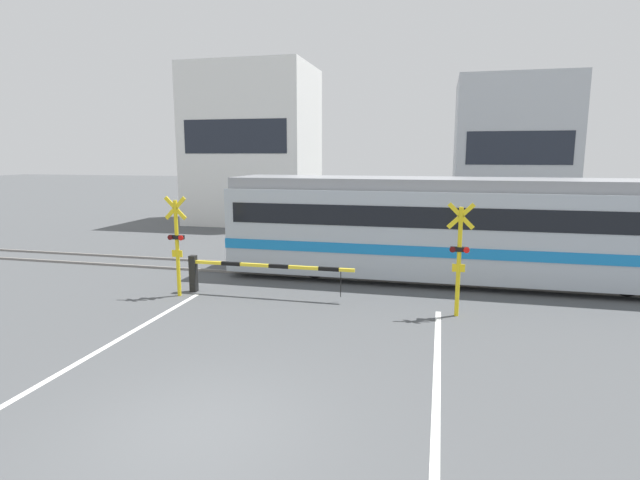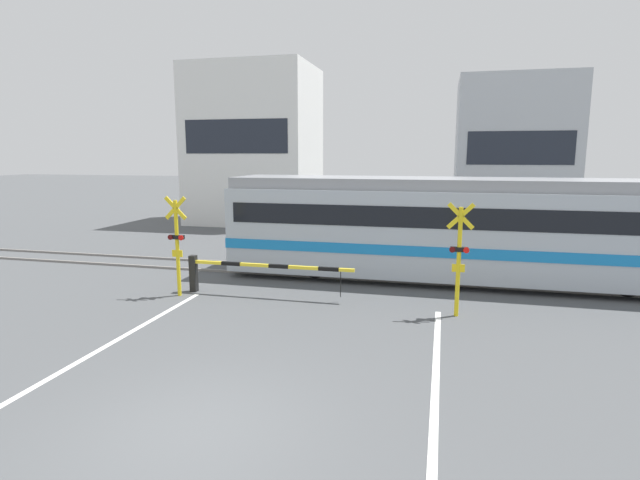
{
  "view_description": "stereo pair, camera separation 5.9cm",
  "coord_description": "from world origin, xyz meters",
  "px_view_note": "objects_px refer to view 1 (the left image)",
  "views": [
    {
      "loc": [
        3.41,
        -6.25,
        4.11
      ],
      "look_at": [
        0.0,
        7.89,
        1.6
      ],
      "focal_mm": 28.0,
      "sensor_mm": 36.0,
      "label": 1
    },
    {
      "loc": [
        3.47,
        -6.23,
        4.11
      ],
      "look_at": [
        0.0,
        7.89,
        1.6
      ],
      "focal_mm": 28.0,
      "sensor_mm": 36.0,
      "label": 2
    }
  ],
  "objects_px": {
    "crossing_barrier_far": "(408,241)",
    "crossing_signal_right": "(459,254)",
    "crossing_signal_left": "(177,242)",
    "commuter_train": "(461,227)",
    "crossing_barrier_near": "(238,269)",
    "pedestrian": "(389,228)"
  },
  "relations": [
    {
      "from": "pedestrian",
      "to": "crossing_signal_left",
      "type": "bearing_deg",
      "value": -123.17
    },
    {
      "from": "crossing_signal_left",
      "to": "crossing_barrier_far",
      "type": "bearing_deg",
      "value": 46.41
    },
    {
      "from": "crossing_barrier_near",
      "to": "commuter_train",
      "type": "bearing_deg",
      "value": 26.73
    },
    {
      "from": "commuter_train",
      "to": "crossing_signal_right",
      "type": "bearing_deg",
      "value": -92.81
    },
    {
      "from": "crossing_barrier_far",
      "to": "crossing_signal_left",
      "type": "bearing_deg",
      "value": -133.59
    },
    {
      "from": "crossing_signal_left",
      "to": "pedestrian",
      "type": "distance_m",
      "value": 9.72
    },
    {
      "from": "commuter_train",
      "to": "crossing_barrier_near",
      "type": "xyz_separation_m",
      "value": [
        -6.39,
        -3.22,
        -1.03
      ]
    },
    {
      "from": "crossing_barrier_near",
      "to": "crossing_barrier_far",
      "type": "relative_size",
      "value": 1.0
    },
    {
      "from": "commuter_train",
      "to": "crossing_signal_right",
      "type": "relative_size",
      "value": 5.21
    },
    {
      "from": "crossing_barrier_far",
      "to": "crossing_signal_right",
      "type": "relative_size",
      "value": 1.72
    },
    {
      "from": "crossing_barrier_near",
      "to": "crossing_signal_left",
      "type": "relative_size",
      "value": 1.72
    },
    {
      "from": "crossing_barrier_near",
      "to": "crossing_barrier_far",
      "type": "bearing_deg",
      "value": 52.84
    },
    {
      "from": "crossing_signal_left",
      "to": "crossing_barrier_near",
      "type": "bearing_deg",
      "value": 17.4
    },
    {
      "from": "crossing_signal_right",
      "to": "crossing_signal_left",
      "type": "bearing_deg",
      "value": 180.0
    },
    {
      "from": "commuter_train",
      "to": "crossing_barrier_far",
      "type": "xyz_separation_m",
      "value": [
        -1.85,
        2.78,
        -1.03
      ]
    },
    {
      "from": "crossing_barrier_near",
      "to": "crossing_barrier_far",
      "type": "xyz_separation_m",
      "value": [
        4.55,
        6.0,
        0.0
      ]
    },
    {
      "from": "crossing_barrier_far",
      "to": "crossing_signal_right",
      "type": "distance_m",
      "value": 6.78
    },
    {
      "from": "commuter_train",
      "to": "crossing_barrier_far",
      "type": "distance_m",
      "value": 3.49
    },
    {
      "from": "pedestrian",
      "to": "commuter_train",
      "type": "bearing_deg",
      "value": -57.94
    },
    {
      "from": "crossing_barrier_far",
      "to": "crossing_signal_left",
      "type": "distance_m",
      "value": 9.04
    },
    {
      "from": "crossing_signal_left",
      "to": "crossing_signal_right",
      "type": "height_order",
      "value": "same"
    },
    {
      "from": "crossing_barrier_far",
      "to": "crossing_signal_right",
      "type": "bearing_deg",
      "value": -75.71
    }
  ]
}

